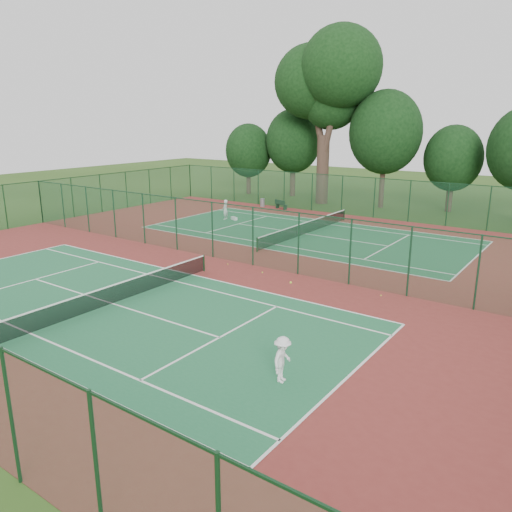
# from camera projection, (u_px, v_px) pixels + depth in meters

# --- Properties ---
(ground) EXTENTS (120.00, 120.00, 0.00)m
(ground) POSITION_uv_depth(u_px,v_px,m) (232.00, 261.00, 30.29)
(ground) COLOR #2D4E18
(ground) RESTS_ON ground
(red_pad) EXTENTS (40.00, 36.00, 0.01)m
(red_pad) POSITION_uv_depth(u_px,v_px,m) (232.00, 261.00, 30.29)
(red_pad) COLOR maroon
(red_pad) RESTS_ON ground
(court_near) EXTENTS (23.77, 10.97, 0.01)m
(court_near) POSITION_uv_depth(u_px,v_px,m) (113.00, 304.00, 23.22)
(court_near) COLOR #20673E
(court_near) RESTS_ON red_pad
(court_far) EXTENTS (23.77, 10.97, 0.01)m
(court_far) POSITION_uv_depth(u_px,v_px,m) (306.00, 234.00, 37.36)
(court_far) COLOR #1D5E37
(court_far) RESTS_ON red_pad
(fence_north) EXTENTS (40.00, 0.09, 3.50)m
(fence_north) POSITION_uv_depth(u_px,v_px,m) (358.00, 196.00, 43.97)
(fence_north) COLOR #184A31
(fence_north) RESTS_ON ground
(fence_west) EXTENTS (0.09, 36.00, 3.50)m
(fence_west) POSITION_uv_depth(u_px,v_px,m) (41.00, 202.00, 41.00)
(fence_west) COLOR #18482E
(fence_west) RESTS_ON ground
(fence_divider) EXTENTS (40.00, 0.09, 3.50)m
(fence_divider) POSITION_uv_depth(u_px,v_px,m) (232.00, 233.00, 29.83)
(fence_divider) COLOR #184A28
(fence_divider) RESTS_ON ground
(tennis_net_near) EXTENTS (0.10, 12.90, 0.97)m
(tennis_net_near) POSITION_uv_depth(u_px,v_px,m) (112.00, 293.00, 23.08)
(tennis_net_near) COLOR #153A1D
(tennis_net_near) RESTS_ON ground
(tennis_net_far) EXTENTS (0.10, 12.90, 0.97)m
(tennis_net_far) POSITION_uv_depth(u_px,v_px,m) (307.00, 227.00, 37.22)
(tennis_net_far) COLOR #123318
(tennis_net_far) RESTS_ON ground
(player_near) EXTENTS (0.73, 1.09, 1.57)m
(player_near) POSITION_uv_depth(u_px,v_px,m) (282.00, 359.00, 16.15)
(player_near) COLOR white
(player_near) RESTS_ON court_near
(player_far) EXTENTS (0.54, 0.69, 1.69)m
(player_far) POSITION_uv_depth(u_px,v_px,m) (225.00, 210.00, 42.62)
(player_far) COLOR silver
(player_far) RESTS_ON court_far
(trash_bin) EXTENTS (0.53, 0.53, 0.79)m
(trash_bin) POSITION_uv_depth(u_px,v_px,m) (262.00, 203.00, 49.03)
(trash_bin) COLOR gray
(trash_bin) RESTS_ON red_pad
(bench) EXTENTS (1.50, 0.82, 0.89)m
(bench) POSITION_uv_depth(u_px,v_px,m) (281.00, 204.00, 47.59)
(bench) COLOR black
(bench) RESTS_ON red_pad
(kit_bag) EXTENTS (0.74, 0.52, 0.26)m
(kit_bag) POSITION_uv_depth(u_px,v_px,m) (234.00, 218.00, 42.58)
(kit_bag) COLOR silver
(kit_bag) RESTS_ON red_pad
(stray_ball_a) EXTENTS (0.07, 0.07, 0.07)m
(stray_ball_a) POSITION_uv_depth(u_px,v_px,m) (228.00, 264.00, 29.51)
(stray_ball_a) COLOR gold
(stray_ball_a) RESTS_ON red_pad
(stray_ball_b) EXTENTS (0.07, 0.07, 0.07)m
(stray_ball_b) POSITION_uv_depth(u_px,v_px,m) (381.00, 295.00, 24.25)
(stray_ball_b) COLOR #D3F539
(stray_ball_b) RESTS_ON red_pad
(stray_ball_c) EXTENTS (0.07, 0.07, 0.07)m
(stray_ball_c) POSITION_uv_depth(u_px,v_px,m) (262.00, 272.00, 27.89)
(stray_ball_c) COLOR #C3E134
(stray_ball_c) RESTS_ON red_pad
(big_tree) EXTENTS (11.01, 8.06, 16.91)m
(big_tree) POSITION_uv_depth(u_px,v_px,m) (328.00, 80.00, 48.10)
(big_tree) COLOR #3D2A21
(big_tree) RESTS_ON ground
(evergreen_row) EXTENTS (39.00, 5.00, 12.00)m
(evergreen_row) POSITION_uv_depth(u_px,v_px,m) (388.00, 207.00, 49.07)
(evergreen_row) COLOR black
(evergreen_row) RESTS_ON ground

